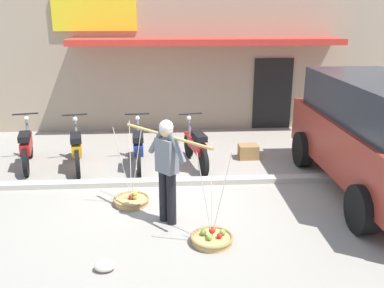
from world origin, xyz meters
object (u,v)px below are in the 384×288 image
object	(u,v)px
fruit_vendor	(167,165)
motorcycle_third_in_row	(138,147)
parked_truck	(382,133)
fruit_basket_left_side	(132,200)
plastic_litter_bag	(105,266)
motorcycle_nearest_shop	(27,147)
fruit_basket_right_side	(212,238)
wooden_crate	(248,152)
motorcycle_second_in_row	(77,148)
motorcycle_end_of_row	(196,146)

from	to	relation	value
fruit_vendor	motorcycle_third_in_row	world-z (taller)	fruit_vendor
fruit_vendor	parked_truck	bearing A→B (deg)	13.91
fruit_basket_left_side	plastic_litter_bag	size ratio (longest dim) A/B	5.18
fruit_basket_left_side	parked_truck	xyz separation A→B (m)	(4.54, 0.27, 1.05)
motorcycle_nearest_shop	fruit_basket_right_side	bearing A→B (deg)	-43.35
fruit_vendor	motorcycle_third_in_row	bearing A→B (deg)	103.16
wooden_crate	motorcycle_second_in_row	bearing A→B (deg)	-174.52
fruit_basket_left_side	wooden_crate	bearing A→B (deg)	41.93
wooden_crate	fruit_basket_left_side	bearing A→B (deg)	-138.07
motorcycle_nearest_shop	motorcycle_end_of_row	size ratio (longest dim) A/B	0.99
fruit_vendor	motorcycle_third_in_row	xyz separation A→B (m)	(-0.60, 2.58, -0.53)
fruit_vendor	wooden_crate	xyz separation A→B (m)	(1.89, 2.96, -0.82)
plastic_litter_bag	motorcycle_nearest_shop	bearing A→B (deg)	118.33
fruit_vendor	motorcycle_end_of_row	world-z (taller)	fruit_vendor
motorcycle_nearest_shop	motorcycle_third_in_row	size ratio (longest dim) A/B	0.98
motorcycle_nearest_shop	motorcycle_third_in_row	distance (m)	2.42
motorcycle_end_of_row	plastic_litter_bag	world-z (taller)	motorcycle_end_of_row
motorcycle_end_of_row	plastic_litter_bag	xyz separation A→B (m)	(-1.48, -3.82, -0.38)
motorcycle_second_in_row	parked_truck	size ratio (longest dim) A/B	0.37
fruit_basket_left_side	motorcycle_nearest_shop	distance (m)	3.17
plastic_litter_bag	wooden_crate	xyz separation A→B (m)	(2.73, 4.25, 0.09)
motorcycle_nearest_shop	wooden_crate	xyz separation A→B (m)	(4.90, 0.21, -0.29)
motorcycle_end_of_row	wooden_crate	distance (m)	1.35
parked_truck	wooden_crate	distance (m)	3.00
motorcycle_third_in_row	fruit_vendor	bearing A→B (deg)	-76.84
fruit_vendor	wooden_crate	size ratio (longest dim) A/B	3.85
motorcycle_nearest_shop	motorcycle_end_of_row	xyz separation A→B (m)	(3.66, -0.22, 0.00)
parked_truck	fruit_basket_left_side	bearing A→B (deg)	-176.61
motorcycle_end_of_row	parked_truck	xyz separation A→B (m)	(3.26, -1.56, 0.68)
fruit_vendor	motorcycle_second_in_row	distance (m)	3.27
fruit_basket_right_side	motorcycle_third_in_row	world-z (taller)	fruit_basket_right_side
motorcycle_third_in_row	parked_truck	distance (m)	4.84
fruit_basket_right_side	plastic_litter_bag	distance (m)	1.59
fruit_basket_left_side	wooden_crate	size ratio (longest dim) A/B	3.30
fruit_basket_right_side	parked_truck	size ratio (longest dim) A/B	0.30
motorcycle_second_in_row	fruit_vendor	bearing A→B (deg)	-53.55
motorcycle_second_in_row	motorcycle_end_of_row	world-z (taller)	same
plastic_litter_bag	wooden_crate	bearing A→B (deg)	57.34
motorcycle_end_of_row	wooden_crate	world-z (taller)	motorcycle_end_of_row
plastic_litter_bag	parked_truck	bearing A→B (deg)	25.44
motorcycle_second_in_row	motorcycle_third_in_row	size ratio (longest dim) A/B	0.99
motorcycle_third_in_row	wooden_crate	world-z (taller)	motorcycle_third_in_row
motorcycle_second_in_row	wooden_crate	xyz separation A→B (m)	(3.80, 0.37, -0.29)
fruit_vendor	motorcycle_nearest_shop	xyz separation A→B (m)	(-3.02, 2.75, -0.53)
fruit_basket_left_side	parked_truck	world-z (taller)	parked_truck
motorcycle_end_of_row	fruit_basket_right_side	bearing A→B (deg)	-90.14
fruit_basket_left_side	motorcycle_third_in_row	world-z (taller)	fruit_basket_left_side
fruit_basket_right_side	motorcycle_second_in_row	distance (m)	4.18
fruit_vendor	fruit_basket_right_side	size ratio (longest dim) A/B	1.17
motorcycle_second_in_row	motorcycle_end_of_row	bearing A→B (deg)	-1.56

